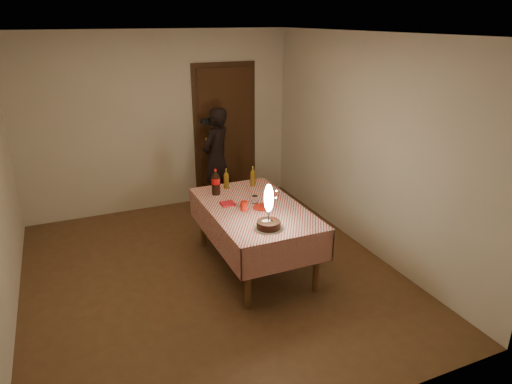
% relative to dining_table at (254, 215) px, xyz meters
% --- Properties ---
extents(ground, '(4.00, 4.50, 0.01)m').
position_rel_dining_table_xyz_m(ground, '(-0.53, 0.01, -0.65)').
color(ground, brown).
rests_on(ground, ground).
extents(room_shell, '(4.04, 4.54, 2.62)m').
position_rel_dining_table_xyz_m(room_shell, '(-0.49, 0.09, 1.00)').
color(room_shell, beige).
rests_on(room_shell, ground).
extents(dining_table, '(1.02, 1.72, 0.75)m').
position_rel_dining_table_xyz_m(dining_table, '(0.00, 0.00, 0.00)').
color(dining_table, brown).
rests_on(dining_table, ground).
extents(birthday_cake, '(0.30, 0.30, 0.47)m').
position_rel_dining_table_xyz_m(birthday_cake, '(-0.09, -0.57, 0.24)').
color(birthday_cake, white).
rests_on(birthday_cake, dining_table).
extents(red_plate, '(0.22, 0.22, 0.01)m').
position_rel_dining_table_xyz_m(red_plate, '(0.08, -0.06, 0.10)').
color(red_plate, '#B31A0C').
rests_on(red_plate, dining_table).
extents(red_cup, '(0.08, 0.08, 0.10)m').
position_rel_dining_table_xyz_m(red_cup, '(-0.14, -0.04, 0.15)').
color(red_cup, red).
rests_on(red_cup, dining_table).
extents(clear_cup, '(0.07, 0.07, 0.09)m').
position_rel_dining_table_xyz_m(clear_cup, '(0.05, 0.09, 0.15)').
color(clear_cup, white).
rests_on(clear_cup, dining_table).
extents(napkin_stack, '(0.15, 0.15, 0.02)m').
position_rel_dining_table_xyz_m(napkin_stack, '(-0.25, 0.18, 0.11)').
color(napkin_stack, red).
rests_on(napkin_stack, dining_table).
extents(cola_bottle, '(0.10, 0.10, 0.32)m').
position_rel_dining_table_xyz_m(cola_bottle, '(-0.27, 0.54, 0.25)').
color(cola_bottle, black).
rests_on(cola_bottle, dining_table).
extents(amber_bottle_left, '(0.06, 0.06, 0.26)m').
position_rel_dining_table_xyz_m(amber_bottle_left, '(-0.08, 0.69, 0.22)').
color(amber_bottle_left, brown).
rests_on(amber_bottle_left, dining_table).
extents(amber_bottle_right, '(0.06, 0.06, 0.26)m').
position_rel_dining_table_xyz_m(amber_bottle_right, '(0.26, 0.64, 0.22)').
color(amber_bottle_right, brown).
rests_on(amber_bottle_right, dining_table).
extents(photographer, '(0.67, 0.64, 1.55)m').
position_rel_dining_table_xyz_m(photographer, '(0.19, 1.87, 0.12)').
color(photographer, black).
rests_on(photographer, ground).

